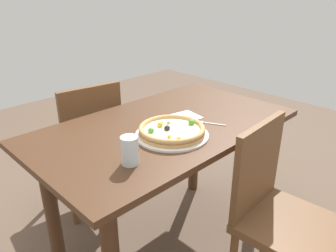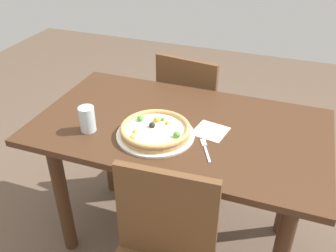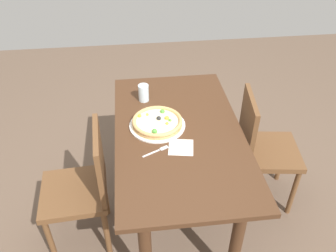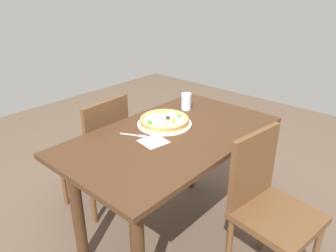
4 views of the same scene
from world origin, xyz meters
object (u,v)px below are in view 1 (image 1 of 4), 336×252
Objects in this scene: plate at (172,135)px; pizza at (172,130)px; dining_table at (165,148)px; drinking_glass at (130,150)px; chair_far at (87,142)px; chair_near at (277,212)px; napkin at (185,117)px; fork at (207,123)px.

pizza reaches higher than plate.
dining_table is 0.46m from drinking_glass.
plate is (0.04, -0.72, 0.28)m from chair_far.
drinking_glass is (-0.49, 0.41, 0.33)m from chair_near.
pizza is (0.04, -0.72, 0.31)m from chair_far.
chair_near is 0.65m from napkin.
fork is 1.33× the size of drinking_glass.
dining_table is at bearing 26.88° from drinking_glass.
chair_near is 1.22m from chair_far.
napkin is at bearing -20.06° from fork.
chair_far is 2.85× the size of pizza.
napkin is at bearing -96.44° from chair_near.
napkin is (0.52, 0.18, -0.06)m from drinking_glass.
chair_near is 0.54m from fork.
fork is at bearing -41.93° from dining_table.
chair_far is 5.68× the size of fork.
pizza is at bearing -152.46° from napkin.
fork is 0.54m from drinking_glass.
plate is at bearing -152.40° from napkin.
dining_table is at bearing 59.88° from plate.
pizza is 0.24m from fork.
fork is at bearing 4.65° from drinking_glass.
napkin is (0.22, 0.11, -0.03)m from pizza.
chair_near is 6.31× the size of napkin.
pizza is at bearing -120.22° from dining_table.
chair_far is 0.90m from drinking_glass.
pizza is at bearing -71.79° from chair_near.
chair_near is at bearing 148.70° from fork.
plate is 2.96× the size of drinking_glass.
dining_table is 0.20m from plate.
drinking_glass reaches higher than dining_table.
plate is 2.47× the size of napkin.
chair_near is 7.57× the size of drinking_glass.
chair_near is at bearing -92.96° from napkin.
chair_near is 5.68× the size of fork.
dining_table is at bearing 59.78° from pizza.
fork is (0.16, -0.14, 0.14)m from dining_table.
pizza is at bearing 59.09° from fork.
napkin is (0.26, -0.61, 0.28)m from chair_far.
chair_near and chair_far have the same top height.
pizza is 0.31m from drinking_glass.
pizza is 2.22× the size of napkin.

